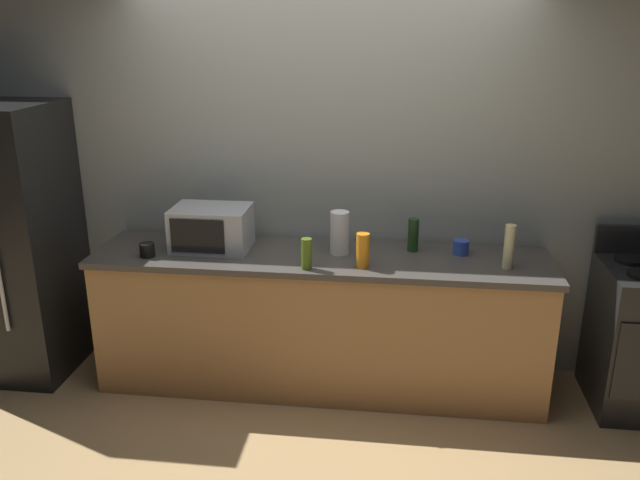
# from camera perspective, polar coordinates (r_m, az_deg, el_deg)

# --- Properties ---
(ground_plane) EXTENTS (8.00, 8.00, 0.00)m
(ground_plane) POSITION_cam_1_polar(r_m,az_deg,el_deg) (4.07, -0.72, -15.33)
(ground_plane) COLOR tan
(back_wall) EXTENTS (6.40, 0.10, 2.70)m
(back_wall) POSITION_cam_1_polar(r_m,az_deg,el_deg) (4.27, 0.68, 6.21)
(back_wall) COLOR #9EA399
(back_wall) RESTS_ON ground_plane
(counter_run) EXTENTS (2.84, 0.64, 0.90)m
(counter_run) POSITION_cam_1_polar(r_m,az_deg,el_deg) (4.18, -0.00, -7.13)
(counter_run) COLOR #B27F4C
(counter_run) RESTS_ON ground_plane
(refrigerator) EXTENTS (0.72, 0.73, 1.80)m
(refrigerator) POSITION_cam_1_polar(r_m,az_deg,el_deg) (4.71, -25.60, -0.16)
(refrigerator) COLOR black
(refrigerator) RESTS_ON ground_plane
(microwave) EXTENTS (0.48, 0.35, 0.27)m
(microwave) POSITION_cam_1_polar(r_m,az_deg,el_deg) (4.15, -9.53, 1.05)
(microwave) COLOR #B7BABF
(microwave) RESTS_ON counter_run
(paper_towel_roll) EXTENTS (0.12, 0.12, 0.27)m
(paper_towel_roll) POSITION_cam_1_polar(r_m,az_deg,el_deg) (4.00, 1.74, 0.64)
(paper_towel_roll) COLOR white
(paper_towel_roll) RESTS_ON counter_run
(bottle_wine) EXTENTS (0.07, 0.07, 0.21)m
(bottle_wine) POSITION_cam_1_polar(r_m,az_deg,el_deg) (4.10, 8.21, 0.46)
(bottle_wine) COLOR #1E3F19
(bottle_wine) RESTS_ON counter_run
(bottle_hand_soap) EXTENTS (0.06, 0.06, 0.26)m
(bottle_hand_soap) POSITION_cam_1_polar(r_m,az_deg,el_deg) (3.92, 16.30, -0.57)
(bottle_hand_soap) COLOR beige
(bottle_hand_soap) RESTS_ON counter_run
(bottle_olive_oil) EXTENTS (0.06, 0.06, 0.19)m
(bottle_olive_oil) POSITION_cam_1_polar(r_m,az_deg,el_deg) (3.76, -1.19, -1.22)
(bottle_olive_oil) COLOR #4C6B19
(bottle_olive_oil) RESTS_ON counter_run
(bottle_dish_soap) EXTENTS (0.08, 0.08, 0.21)m
(bottle_dish_soap) POSITION_cam_1_polar(r_m,az_deg,el_deg) (3.79, 3.79, -0.92)
(bottle_dish_soap) COLOR orange
(bottle_dish_soap) RESTS_ON counter_run
(mug_black) EXTENTS (0.09, 0.09, 0.09)m
(mug_black) POSITION_cam_1_polar(r_m,az_deg,el_deg) (4.11, -14.97, -0.84)
(mug_black) COLOR black
(mug_black) RESTS_ON counter_run
(mug_blue) EXTENTS (0.10, 0.10, 0.09)m
(mug_blue) POSITION_cam_1_polar(r_m,az_deg,el_deg) (4.11, 12.30, -0.62)
(mug_blue) COLOR #2D4CB2
(mug_blue) RESTS_ON counter_run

